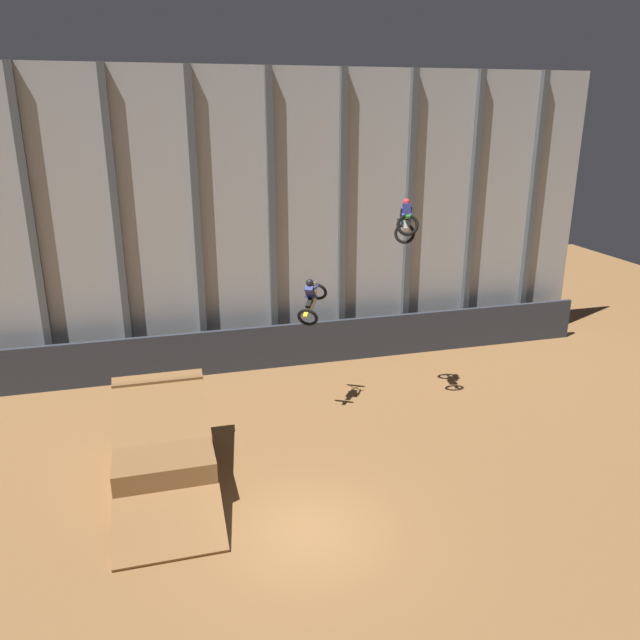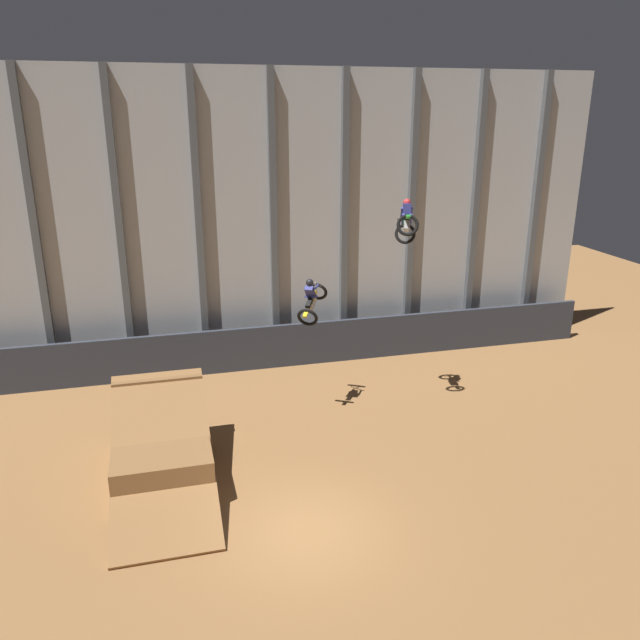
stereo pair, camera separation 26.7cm
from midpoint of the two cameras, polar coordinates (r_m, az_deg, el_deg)
name	(u,v)px [view 1 (the left image)]	position (r m, az deg, el deg)	size (l,w,h in m)	color
ground_plane	(309,532)	(17.14, -1.46, -18.78)	(60.00, 60.00, 0.00)	olive
arena_back_wall	(234,223)	(25.98, -8.12, 8.73)	(32.00, 0.40, 12.07)	#ADB2B7
lower_barrier	(244,350)	(26.26, -7.30, -2.70)	(31.36, 0.20, 1.87)	#2D333D
dirt_ramp	(163,448)	(19.58, -14.51, -11.26)	(2.79, 6.17, 2.55)	brown
rider_bike_left_air	(312,299)	(21.57, -1.12, 1.89)	(1.46, 1.82, 1.68)	black
rider_bike_right_air	(406,223)	(21.59, 7.53, 8.81)	(1.24, 1.82, 1.65)	black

